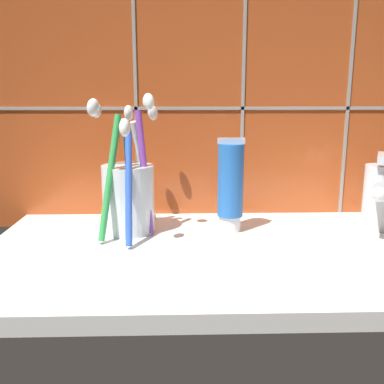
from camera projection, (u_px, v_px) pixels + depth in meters
sink_counter at (244, 255)px, 54.66cm from camera, size 66.36×33.76×2.00cm
tile_wall_backsplash at (232, 68)px, 66.09cm from camera, size 76.36×1.72×50.04cm
toothbrush_cup at (128, 192)px, 59.66cm from camera, size 10.49×15.13×19.33cm
toothpaste_tube at (230, 186)px, 59.91cm from camera, size 3.78×3.60×13.28cm
sink_faucet at (379, 194)px, 60.69cm from camera, size 6.38×10.63×10.90cm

